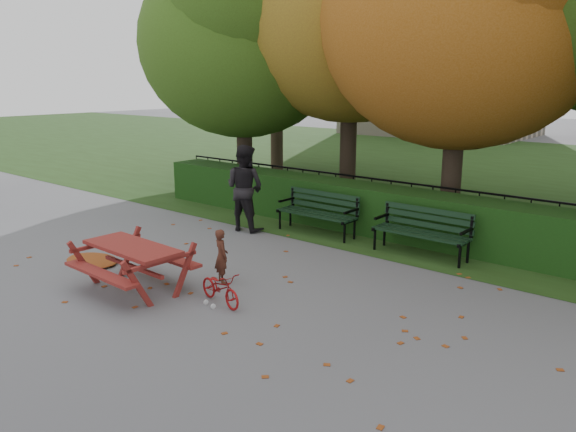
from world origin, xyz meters
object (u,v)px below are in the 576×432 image
Objects in this scene: bench_left at (319,209)px; bench_right at (423,228)px; adult at (245,188)px; child at (221,256)px; tree_f at (279,1)px; bicycle at (220,288)px; tree_a at (245,27)px; picnic_table at (133,255)px.

bench_left is 2.40m from bench_right.
adult is at bearing -150.16° from bench_left.
bench_right is 2.03× the size of child.
adult is at bearing -168.09° from bench_right.
tree_f reaches higher than bicycle.
adult is at bearing -28.30° from child.
child is (6.42, -8.93, -5.25)m from tree_f.
tree_a is 4.03× the size of adult.
tree_a is 0.81× the size of tree_f.
adult is at bearing 108.96° from picnic_table.
tree_f is 11.19m from bench_right.
bicycle is (7.04, -9.56, -5.45)m from tree_f.
bicycle is at bearing 121.86° from adult.
tree_a is 4.16× the size of bench_left.
bench_left is 4.21m from bicycle.
bicycle is (2.61, -3.22, -0.68)m from adult.
tree_f is 9.56m from bench_left.
adult is (-3.80, -0.80, 0.41)m from bench_right.
adult reaches higher than picnic_table.
tree_f is at bearing 146.08° from bench_right.
child is 0.48× the size of adult.
picnic_table is 3.89m from adult.
child is at bearing -118.15° from bench_right.
bench_left is 1.00× the size of bench_right.
tree_a reaches higher than bench_left.
picnic_table is 0.93× the size of adult.
tree_f is 5.10× the size of bench_right.
tree_f reaches higher than child.
child is (-1.82, -3.39, -0.08)m from bench_right.
bench_left is 1.66m from adult.
child reaches higher than bicycle.
tree_a is 4.35× the size of picnic_table.
child is at bearing 55.53° from bicycle.
child is at bearing 55.02° from picnic_table.
tree_a reaches higher than adult.
bench_right is 3.90m from adult.
tree_f is 4.95× the size of adult.
tree_a is 7.99× the size of bicycle.
bench_left is 1.05× the size of picnic_table.
child reaches higher than bench_left.
tree_f is 9.08m from adult.
picnic_table reaches higher than bicycle.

